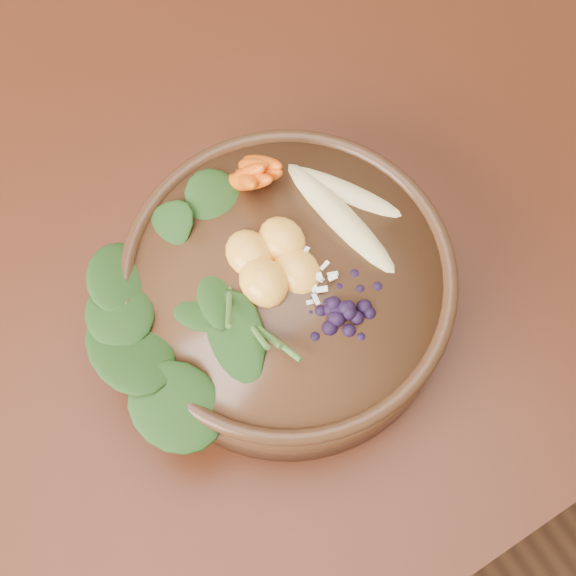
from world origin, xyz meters
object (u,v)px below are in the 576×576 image
(stoneware_bowl, at_px, (288,292))
(mandarin_cluster, at_px, (273,254))
(dining_table, at_px, (249,202))
(banana_halves, at_px, (343,197))
(carrot_cluster, at_px, (253,160))
(blueberry_pile, at_px, (348,305))
(kale_heap, at_px, (198,263))

(stoneware_bowl, distance_m, mandarin_cluster, 0.06)
(dining_table, height_order, banana_halves, banana_halves)
(carrot_cluster, xyz_separation_m, blueberry_pile, (0.00, -0.15, -0.02))
(blueberry_pile, bearing_deg, dining_table, 83.33)
(dining_table, bearing_deg, carrot_cluster, -111.05)
(stoneware_bowl, height_order, mandarin_cluster, mandarin_cluster)
(carrot_cluster, height_order, mandarin_cluster, carrot_cluster)
(mandarin_cluster, relative_size, blueberry_pile, 0.69)
(dining_table, xyz_separation_m, stoneware_bowl, (-0.05, -0.16, 0.13))
(dining_table, distance_m, stoneware_bowl, 0.22)
(stoneware_bowl, relative_size, kale_heap, 1.53)
(carrot_cluster, relative_size, mandarin_cluster, 0.87)
(dining_table, relative_size, mandarin_cluster, 17.11)
(dining_table, distance_m, kale_heap, 0.26)
(kale_heap, relative_size, mandarin_cluster, 2.07)
(dining_table, relative_size, blueberry_pile, 11.75)
(dining_table, bearing_deg, kale_heap, -133.22)
(carrot_cluster, bearing_deg, mandarin_cluster, -129.81)
(stoneware_bowl, height_order, kale_heap, kale_heap)
(dining_table, distance_m, mandarin_cluster, 0.24)
(dining_table, height_order, mandarin_cluster, mandarin_cluster)
(kale_heap, bearing_deg, carrot_cluster, 30.53)
(dining_table, height_order, stoneware_bowl, stoneware_bowl)
(stoneware_bowl, relative_size, mandarin_cluster, 3.15)
(carrot_cluster, distance_m, banana_halves, 0.09)
(blueberry_pile, bearing_deg, stoneware_bowl, 112.88)
(mandarin_cluster, distance_m, blueberry_pile, 0.08)
(stoneware_bowl, relative_size, blueberry_pile, 2.16)
(mandarin_cluster, bearing_deg, carrot_cluster, 70.21)
(carrot_cluster, bearing_deg, blueberry_pile, -109.55)
(dining_table, bearing_deg, blueberry_pile, -96.67)
(dining_table, relative_size, carrot_cluster, 19.68)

